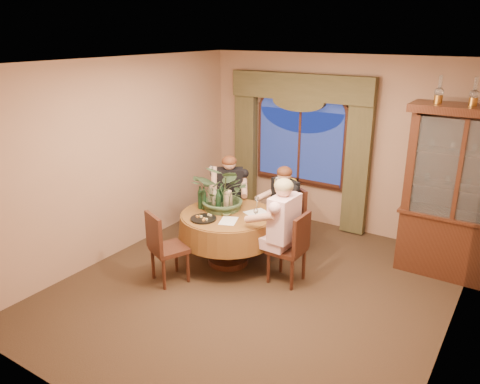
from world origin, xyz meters
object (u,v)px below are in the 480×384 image
Objects in this scene: person_pink at (284,232)px; wine_bottle_2 at (210,194)px; chair_right at (287,248)px; stoneware_vase at (228,200)px; chair_back at (233,207)px; centerpiece_plant at (225,170)px; dining_table at (228,238)px; wine_bottle_5 at (218,201)px; chair_back_right at (286,221)px; person_back at (229,197)px; china_cabinet at (458,195)px; wine_bottle_1 at (200,197)px; oil_lamp_left at (440,89)px; chair_front_left at (169,247)px; person_scarf at (284,209)px; wine_bottle_3 at (204,198)px; wine_bottle_4 at (221,194)px; olive_bowl at (226,214)px; wine_bottle_0 at (215,198)px; oil_lamp_center at (475,91)px.

wine_bottle_2 is at bearing 85.20° from person_pink.
stoneware_vase reaches higher than chair_right.
chair_back is 1.00× the size of centerpiece_plant.
wine_bottle_5 reaches higher than dining_table.
wine_bottle_5 is at bearing 84.15° from chair_back_right.
person_pink is 1.60m from person_back.
china_cabinet is 6.89× the size of wine_bottle_1.
oil_lamp_left is 3.93m from chair_front_left.
person_scarf is at bearing 87.07° from chair_front_left.
person_scarf is at bearing 46.00° from wine_bottle_3.
wine_bottle_1 is at bearing 61.53° from person_back.
person_pink reaches higher than wine_bottle_1.
wine_bottle_4 is (-1.18, 0.22, 0.44)m from chair_right.
china_cabinet is (2.66, 1.34, 0.76)m from dining_table.
centerpiece_plant is 2.91× the size of wine_bottle_1.
olive_bowl is 0.44× the size of wine_bottle_2.
wine_bottle_5 is at bearing -98.00° from centerpiece_plant.
china_cabinet reaches higher than dining_table.
wine_bottle_3 and wine_bottle_5 have the same top height.
china_cabinet reaches higher than olive_bowl.
chair_right is 0.23m from person_pink.
stoneware_vase is 0.83× the size of wine_bottle_2.
person_back reaches higher than wine_bottle_2.
chair_back_right is 0.97m from chair_back.
stoneware_vase is (-0.97, 0.16, 0.18)m from person_pink.
person_scarf is 3.95× the size of wine_bottle_2.
wine_bottle_5 is at bearing 98.25° from chair_front_left.
oil_lamp_left is at bearing 27.53° from wine_bottle_0.
wine_bottle_0 and wine_bottle_3 have the same top height.
oil_lamp_center reaches higher than chair_right.
china_cabinet is 1.61× the size of person_pink.
person_scarf reaches higher than chair_back_right.
person_scarf is (-1.81, -0.53, -1.79)m from oil_lamp_left.
olive_bowl is (0.49, -0.90, 0.29)m from chair_back.
person_back reaches higher than wine_bottle_0.
person_pink is 4.28× the size of wine_bottle_0.
wine_bottle_1 reaches higher than chair_back_right.
chair_front_left is 6.67× the size of olive_bowl.
chair_right is 1.37m from wine_bottle_3.
wine_bottle_4 is at bearing 69.48° from person_scarf.
wine_bottle_4 is (0.22, -0.62, 0.44)m from chair_back.
wine_bottle_4 is at bearing -155.96° from oil_lamp_left.
oil_lamp_left is 1.03× the size of wine_bottle_4.
wine_bottle_4 is at bearing 152.70° from stoneware_vase.
centerpiece_plant is at bearing -156.35° from oil_lamp_center.
wine_bottle_3 is (-0.13, -0.08, 0.00)m from wine_bottle_0.
wine_bottle_2 is (-0.39, 0.12, 0.54)m from dining_table.
stoneware_vase is (-0.08, 0.12, 0.51)m from dining_table.
china_cabinet reaches higher than person_scarf.
oil_lamp_center is at bearing -137.32° from person_scarf.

